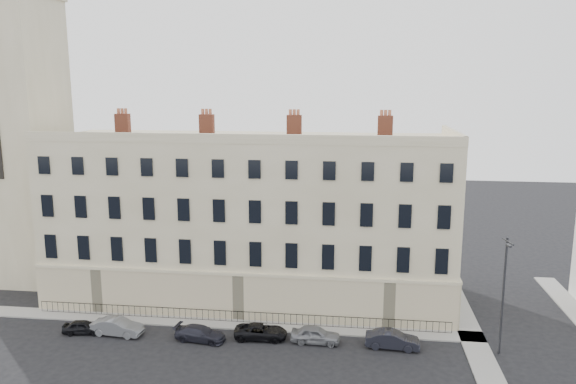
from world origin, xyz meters
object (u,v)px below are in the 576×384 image
car_e (316,335)px  streetlamp (504,291)px  car_b (117,327)px  car_f (392,340)px  car_d (261,332)px  car_c (200,333)px  car_a (83,327)px

car_e → streetlamp: streetlamp is taller
car_b → streetlamp: bearing=-84.6°
car_f → car_d: bearing=91.8°
car_d → car_e: size_ratio=1.09×
car_c → car_e: bearing=-78.1°
car_d → car_c: bearing=98.4°
car_c → car_e: car_e is taller
car_e → car_f: car_f is taller
car_b → car_e: 15.84m
car_d → car_e: bearing=-95.3°
car_a → car_c: size_ratio=0.79×
streetlamp → car_a: bearing=170.2°
car_f → streetlamp: bearing=-86.7°
car_c → car_e: (8.97, 0.75, 0.07)m
car_b → car_e: car_b is taller
car_f → streetlamp: 8.90m
car_b → car_d: 11.52m
car_c → car_d: 4.73m
car_e → streetlamp: (13.65, -0.20, 4.32)m
car_e → car_f: bearing=-90.0°
car_e → car_d: bearing=89.2°
car_f → car_a: bearing=95.0°
car_d → car_f: size_ratio=1.02×
car_e → car_a: bearing=93.7°
streetlamp → car_c: bearing=170.7°
car_b → car_d: (11.50, 0.78, -0.10)m
car_e → streetlamp: bearing=-89.3°
car_f → car_c: bearing=96.0°
car_c → car_e: size_ratio=1.05×
car_b → car_f: 21.68m
car_a → car_f: size_ratio=0.78×
car_b → car_e: bearing=-83.2°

